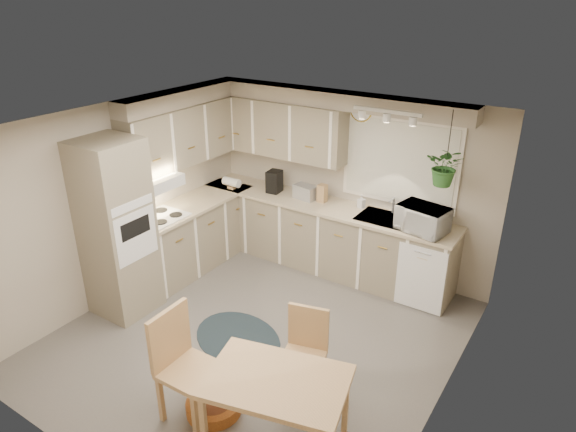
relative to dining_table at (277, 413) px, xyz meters
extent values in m
plane|color=#5E5953|center=(-1.01, 1.10, -0.36)|extent=(4.20, 4.20, 0.00)
plane|color=silver|center=(-1.01, 1.10, 2.04)|extent=(4.20, 4.20, 0.00)
cube|color=#B1A592|center=(-1.01, 3.20, 0.84)|extent=(4.00, 0.04, 2.40)
cube|color=#B1A592|center=(-1.01, -1.00, 0.84)|extent=(4.00, 0.04, 2.40)
cube|color=#B1A592|center=(-3.01, 1.10, 0.84)|extent=(0.04, 4.20, 2.40)
cube|color=#B1A592|center=(0.99, 1.10, 0.84)|extent=(0.04, 4.20, 2.40)
cube|color=gray|center=(-2.71, 1.97, 0.09)|extent=(0.60, 1.85, 0.90)
cube|color=gray|center=(-1.21, 2.90, 0.09)|extent=(3.60, 0.60, 0.90)
cube|color=#C2B18D|center=(-2.70, 1.97, 0.56)|extent=(0.64, 1.89, 0.04)
cube|color=#C2B18D|center=(-1.21, 2.89, 0.56)|extent=(3.64, 0.64, 0.04)
cube|color=gray|center=(-2.69, 0.72, 0.69)|extent=(0.65, 0.65, 2.10)
cube|color=white|center=(-2.37, 0.72, 0.69)|extent=(0.02, 0.56, 0.58)
cube|color=gray|center=(-2.84, 2.10, 1.47)|extent=(0.35, 2.00, 0.75)
cube|color=gray|center=(-2.01, 3.02, 1.47)|extent=(2.00, 0.35, 0.75)
cube|color=#B1A592|center=(-2.86, 2.10, 1.94)|extent=(0.30, 2.00, 0.20)
cube|color=#B1A592|center=(-1.21, 3.05, 1.94)|extent=(3.60, 0.30, 0.20)
cube|color=white|center=(-2.69, 1.40, 0.59)|extent=(0.52, 0.58, 0.02)
cube|color=white|center=(-2.71, 1.40, 1.04)|extent=(0.40, 0.60, 0.14)
cube|color=white|center=(-0.31, 3.17, 1.24)|extent=(1.40, 0.02, 1.00)
cube|color=white|center=(-0.31, 3.18, 1.24)|extent=(1.50, 0.02, 1.10)
cube|color=#A8ABAF|center=(-0.31, 2.90, 0.54)|extent=(0.70, 0.48, 0.10)
cube|color=white|center=(0.29, 2.59, 0.07)|extent=(0.58, 0.02, 0.83)
cube|color=white|center=(-0.31, 2.65, 1.97)|extent=(0.80, 0.04, 0.04)
cylinder|color=gold|center=(-0.86, 3.17, 1.82)|extent=(0.30, 0.03, 0.30)
cube|color=tan|center=(0.00, 0.00, 0.00)|extent=(1.28, 1.01, 0.71)
cube|color=tan|center=(-0.82, -0.12, 0.17)|extent=(0.50, 0.50, 1.05)
cube|color=tan|center=(-0.14, 0.62, 0.08)|extent=(0.50, 0.50, 0.88)
ellipsoid|color=black|center=(-1.18, 0.96, -0.35)|extent=(1.30, 1.11, 0.01)
cylinder|color=#AC6022|center=(-0.70, 0.00, -0.30)|extent=(0.59, 0.59, 0.12)
imported|color=white|center=(0.17, 2.80, 0.77)|extent=(0.61, 0.41, 0.38)
imported|color=white|center=(-0.73, 3.05, 0.62)|extent=(0.12, 0.19, 0.08)
imported|color=#295D25|center=(0.36, 2.80, 1.37)|extent=(0.43, 0.47, 0.35)
cube|color=black|center=(-2.00, 2.90, 0.74)|extent=(0.19, 0.23, 0.31)
cube|color=#A8ABAF|center=(-1.51, 2.92, 0.68)|extent=(0.34, 0.23, 0.19)
cube|color=tan|center=(-1.26, 2.95, 0.70)|extent=(0.11, 0.11, 0.24)
camera|label=1|loc=(1.82, -2.63, 3.22)|focal=32.00mm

